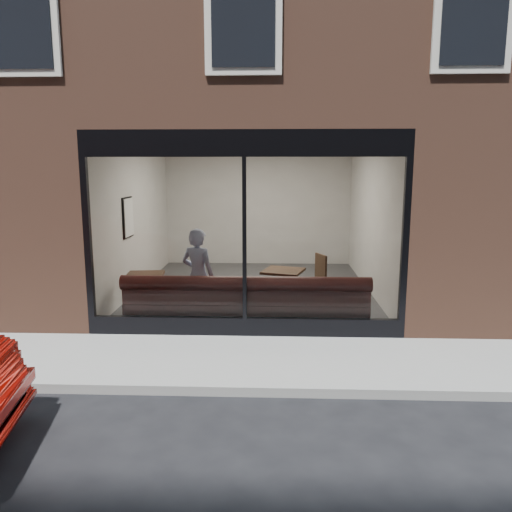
{
  "coord_description": "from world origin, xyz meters",
  "views": [
    {
      "loc": [
        0.48,
        -5.53,
        2.66
      ],
      "look_at": [
        0.16,
        2.4,
        1.23
      ],
      "focal_mm": 35.0,
      "sensor_mm": 36.0,
      "label": 1
    }
  ],
  "objects_px": {
    "person": "(198,276)",
    "cafe_table_right": "(283,271)",
    "cafe_chair_right": "(312,290)",
    "banquette": "(246,315)",
    "cafe_table_left": "(145,275)"
  },
  "relations": [
    {
      "from": "banquette",
      "to": "cafe_chair_right",
      "type": "xyz_separation_m",
      "value": [
        1.2,
        1.68,
        0.01
      ]
    },
    {
      "from": "person",
      "to": "cafe_chair_right",
      "type": "xyz_separation_m",
      "value": [
        2.05,
        1.37,
        -0.58
      ]
    },
    {
      "from": "person",
      "to": "cafe_table_left",
      "type": "distance_m",
      "value": 1.08
    },
    {
      "from": "person",
      "to": "cafe_table_left",
      "type": "bearing_deg",
      "value": 0.35
    },
    {
      "from": "cafe_table_right",
      "to": "person",
      "type": "bearing_deg",
      "value": -151.52
    },
    {
      "from": "cafe_chair_right",
      "to": "person",
      "type": "bearing_deg",
      "value": 12.04
    },
    {
      "from": "cafe_table_left",
      "to": "cafe_chair_right",
      "type": "bearing_deg",
      "value": 18.29
    },
    {
      "from": "person",
      "to": "cafe_table_left",
      "type": "xyz_separation_m",
      "value": [
        -1.01,
        0.35,
        -0.08
      ]
    },
    {
      "from": "banquette",
      "to": "cafe_table_right",
      "type": "height_order",
      "value": "cafe_table_right"
    },
    {
      "from": "cafe_table_right",
      "to": "cafe_table_left",
      "type": "bearing_deg",
      "value": -169.9
    },
    {
      "from": "banquette",
      "to": "person",
      "type": "bearing_deg",
      "value": 159.86
    },
    {
      "from": "person",
      "to": "cafe_table_left",
      "type": "relative_size",
      "value": 2.54
    },
    {
      "from": "cafe_table_right",
      "to": "cafe_chair_right",
      "type": "height_order",
      "value": "cafe_table_right"
    },
    {
      "from": "person",
      "to": "cafe_table_right",
      "type": "height_order",
      "value": "person"
    },
    {
      "from": "person",
      "to": "cafe_chair_right",
      "type": "bearing_deg",
      "value": -126.68
    }
  ]
}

